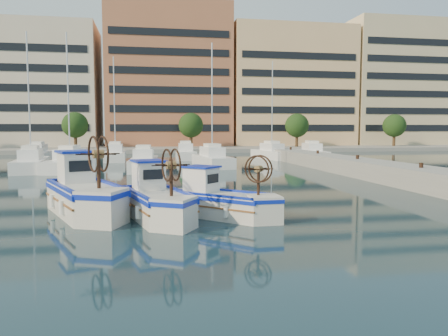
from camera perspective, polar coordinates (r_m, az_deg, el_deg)
ground at (r=17.97m, az=-0.14°, el=-6.04°), size 300.00×300.00×0.00m
quay at (r=30.14m, az=22.17°, el=-0.78°), size 3.00×60.00×1.20m
waterfront at (r=83.68m, az=-1.54°, el=10.25°), size 180.00×40.00×25.60m
yacht_marina at (r=44.79m, az=-10.31°, el=1.19°), size 37.10×22.66×11.50m
fishing_boat_a at (r=18.75m, az=-17.84°, el=-3.06°), size 3.81×5.37×3.24m
fishing_boat_b at (r=17.23m, az=-8.86°, el=-3.97°), size 2.88×4.63×2.80m
fishing_boat_c at (r=17.29m, az=-0.49°, el=-4.14°), size 3.91×3.85×2.52m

